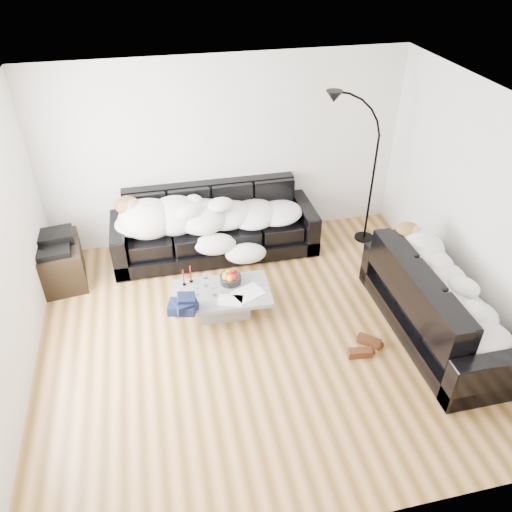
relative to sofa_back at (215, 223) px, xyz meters
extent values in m
plane|color=brown|center=(0.25, -1.81, -0.46)|extent=(5.00, 5.00, 0.00)
cube|color=silver|center=(0.25, 0.44, 0.84)|extent=(5.00, 0.02, 2.60)
cube|color=silver|center=(2.75, -1.81, 0.84)|extent=(0.02, 4.50, 2.60)
plane|color=white|center=(0.25, -1.81, 2.14)|extent=(5.00, 5.00, 0.00)
cube|color=black|center=(0.00, 0.00, 0.00)|extent=(2.80, 0.97, 0.92)
cube|color=black|center=(2.22, -2.20, -0.01)|extent=(0.95, 2.21, 0.89)
ellipsoid|color=#09432B|center=(2.16, -1.51, 0.26)|extent=(0.42, 0.38, 0.20)
cube|color=#939699|center=(-0.13, -1.34, -0.29)|extent=(1.16, 0.71, 0.33)
cylinder|color=white|center=(0.01, -1.19, -0.05)|extent=(0.31, 0.31, 0.16)
cylinder|color=white|center=(-0.30, -1.20, -0.03)|extent=(0.10, 0.10, 0.19)
cylinder|color=white|center=(-0.42, -1.35, -0.04)|extent=(0.09, 0.09, 0.17)
cylinder|color=white|center=(-0.22, -1.40, -0.04)|extent=(0.08, 0.08, 0.17)
cylinder|color=maroon|center=(-0.55, -1.12, -0.02)|extent=(0.05, 0.05, 0.22)
cylinder|color=maroon|center=(-0.46, -1.08, -0.01)|extent=(0.05, 0.05, 0.23)
cube|color=silver|center=(0.17, -1.44, -0.12)|extent=(0.43, 0.39, 0.01)
cube|color=silver|center=(-0.06, -1.53, -0.12)|extent=(0.34, 0.28, 0.01)
cube|color=black|center=(-2.06, -0.25, -0.18)|extent=(0.66, 0.87, 0.56)
cube|color=black|center=(-2.06, -0.25, 0.16)|extent=(0.48, 0.40, 0.13)
camera|label=1|loc=(-0.73, -5.90, 3.61)|focal=35.00mm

